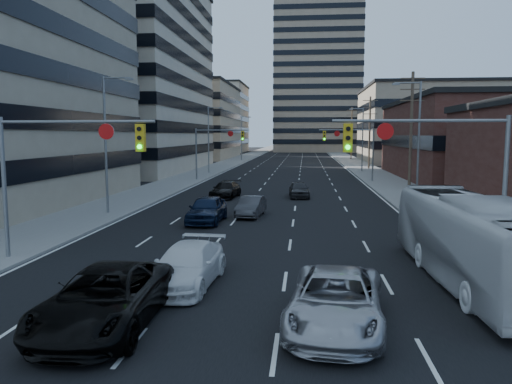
{
  "coord_description": "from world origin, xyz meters",
  "views": [
    {
      "loc": [
        2.47,
        -11.53,
        5.27
      ],
      "look_at": [
        -0.14,
        15.05,
        2.2
      ],
      "focal_mm": 35.0,
      "sensor_mm": 36.0,
      "label": 1
    }
  ],
  "objects_px": {
    "silver_suv": "(336,301)",
    "sedan_blue": "(207,209)",
    "transit_bus": "(473,240)",
    "black_pickup": "(105,298)",
    "white_van": "(187,266)"
  },
  "relations": [
    {
      "from": "silver_suv",
      "to": "sedan_blue",
      "type": "bearing_deg",
      "value": 119.22
    },
    {
      "from": "silver_suv",
      "to": "transit_bus",
      "type": "height_order",
      "value": "transit_bus"
    },
    {
      "from": "silver_suv",
      "to": "sedan_blue",
      "type": "height_order",
      "value": "sedan_blue"
    },
    {
      "from": "black_pickup",
      "to": "silver_suv",
      "type": "relative_size",
      "value": 1.07
    },
    {
      "from": "silver_suv",
      "to": "transit_bus",
      "type": "relative_size",
      "value": 0.48
    },
    {
      "from": "black_pickup",
      "to": "transit_bus",
      "type": "bearing_deg",
      "value": 23.14
    },
    {
      "from": "black_pickup",
      "to": "transit_bus",
      "type": "relative_size",
      "value": 0.52
    },
    {
      "from": "sedan_blue",
      "to": "silver_suv",
      "type": "bearing_deg",
      "value": -65.97
    },
    {
      "from": "black_pickup",
      "to": "silver_suv",
      "type": "bearing_deg",
      "value": 4.25
    },
    {
      "from": "white_van",
      "to": "sedan_blue",
      "type": "relative_size",
      "value": 1.03
    },
    {
      "from": "white_van",
      "to": "silver_suv",
      "type": "relative_size",
      "value": 0.9
    },
    {
      "from": "sedan_blue",
      "to": "transit_bus",
      "type": "bearing_deg",
      "value": -42.93
    },
    {
      "from": "white_van",
      "to": "transit_bus",
      "type": "height_order",
      "value": "transit_bus"
    },
    {
      "from": "white_van",
      "to": "silver_suv",
      "type": "distance_m",
      "value": 5.99
    },
    {
      "from": "transit_bus",
      "to": "sedan_blue",
      "type": "height_order",
      "value": "transit_bus"
    }
  ]
}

